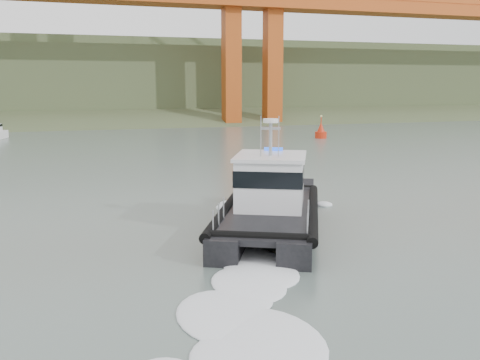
# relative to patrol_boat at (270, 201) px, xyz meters

# --- Properties ---
(ground) EXTENTS (400.00, 400.00, 0.00)m
(ground) POSITION_rel_patrol_boat_xyz_m (0.70, -5.08, -1.48)
(ground) COLOR #53635C
(ground) RESTS_ON ground
(headlands) EXTENTS (500.00, 105.36, 27.12)m
(headlands) POSITION_rel_patrol_boat_xyz_m (0.70, 120.42, 5.56)
(headlands) COLOR #3D4E2C
(headlands) RESTS_ON ground
(patrol_boat) EXTENTS (9.22, 12.91, 5.92)m
(patrol_boat) POSITION_rel_patrol_boat_xyz_m (0.00, 0.00, 0.00)
(patrol_boat) COLOR black
(patrol_boat) RESTS_ON ground
(nav_buoy) EXTENTS (1.63, 1.63, 3.39)m
(nav_buoy) POSITION_rel_patrol_boat_xyz_m (23.61, 42.63, -0.59)
(nav_buoy) COLOR red
(nav_buoy) RESTS_ON ground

